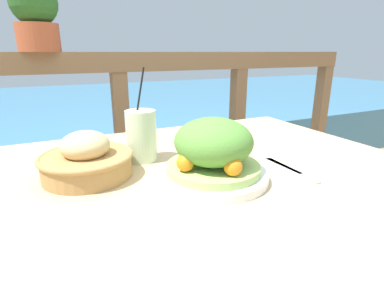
{
  "coord_description": "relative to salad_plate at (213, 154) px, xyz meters",
  "views": [
    {
      "loc": [
        -0.31,
        -0.62,
        1.03
      ],
      "look_at": [
        0.01,
        0.04,
        0.8
      ],
      "focal_mm": 28.0,
      "sensor_mm": 36.0,
      "label": 1
    }
  ],
  "objects": [
    {
      "name": "patio_table",
      "position": [
        -0.02,
        0.06,
        -0.15
      ],
      "size": [
        1.19,
        0.92,
        0.74
      ],
      "color": "tan",
      "rests_on": "ground_plane"
    },
    {
      "name": "railing_fence",
      "position": [
        -0.02,
        0.89,
        -0.1
      ],
      "size": [
        2.8,
        0.08,
        1.03
      ],
      "color": "brown",
      "rests_on": "ground_plane"
    },
    {
      "name": "sea_backdrop",
      "position": [
        -0.02,
        3.39,
        -0.58
      ],
      "size": [
        12.0,
        4.0,
        0.45
      ],
      "color": "teal",
      "rests_on": "ground_plane"
    },
    {
      "name": "salad_plate",
      "position": [
        0.0,
        0.0,
        0.0
      ],
      "size": [
        0.26,
        0.26,
        0.15
      ],
      "color": "white",
      "rests_on": "patio_table"
    },
    {
      "name": "drink_glass",
      "position": [
        -0.11,
        0.2,
        0.01
      ],
      "size": [
        0.08,
        0.08,
        0.25
      ],
      "color": "beige",
      "rests_on": "patio_table"
    },
    {
      "name": "bread_basket",
      "position": [
        -0.26,
        0.14,
        -0.02
      ],
      "size": [
        0.22,
        0.22,
        0.11
      ],
      "color": "#AD7F47",
      "rests_on": "patio_table"
    },
    {
      "name": "potted_plant",
      "position": [
        -0.33,
        0.89,
        0.37
      ],
      "size": [
        0.18,
        0.18,
        0.28
      ],
      "color": "#A34C2D",
      "rests_on": "railing_fence"
    },
    {
      "name": "fork",
      "position": [
        0.2,
        0.02,
        -0.06
      ],
      "size": [
        0.02,
        0.18,
        0.0
      ],
      "color": "silver",
      "rests_on": "patio_table"
    },
    {
      "name": "knife",
      "position": [
        0.2,
        -0.04,
        -0.06
      ],
      "size": [
        0.02,
        0.18,
        0.0
      ],
      "color": "silver",
      "rests_on": "patio_table"
    }
  ]
}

